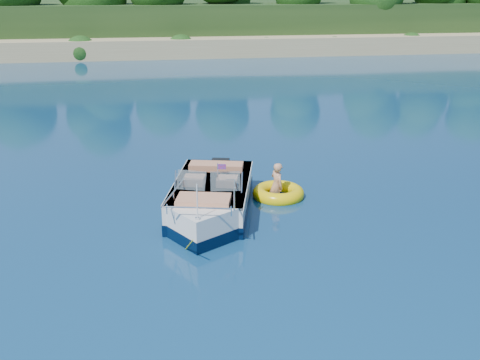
% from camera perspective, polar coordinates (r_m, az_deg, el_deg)
% --- Properties ---
extents(ground, '(160.00, 160.00, 0.00)m').
position_cam_1_polar(ground, '(10.85, -2.97, -10.07)').
color(ground, '#0A254A').
rests_on(ground, ground).
extents(shoreline, '(170.00, 59.00, 6.00)m').
position_cam_1_polar(shoreline, '(73.27, -9.11, 16.15)').
color(shoreline, tan).
rests_on(shoreline, ground).
extents(motorboat, '(2.68, 5.17, 1.75)m').
position_cam_1_polar(motorboat, '(13.44, -3.17, -2.33)').
color(motorboat, silver).
rests_on(motorboat, ground).
extents(tow_tube, '(1.76, 1.76, 0.38)m').
position_cam_1_polar(tow_tube, '(14.67, 4.11, -1.41)').
color(tow_tube, yellow).
rests_on(tow_tube, ground).
extents(boy, '(0.55, 0.79, 1.42)m').
position_cam_1_polar(boy, '(14.75, 3.84, -1.70)').
color(boy, tan).
rests_on(boy, ground).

